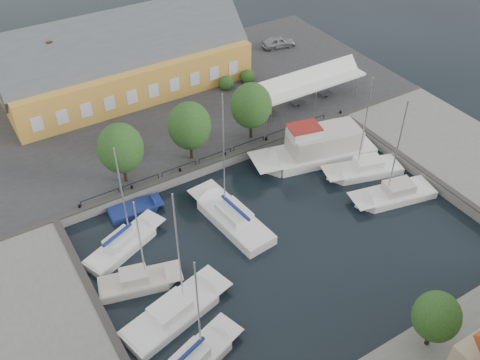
% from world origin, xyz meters
% --- Properties ---
extents(ground, '(140.00, 140.00, 0.00)m').
position_xyz_m(ground, '(0.00, 0.00, 0.00)').
color(ground, black).
rests_on(ground, ground).
extents(north_quay, '(56.00, 26.00, 1.00)m').
position_xyz_m(north_quay, '(0.00, 23.00, 0.50)').
color(north_quay, '#2D2D30').
rests_on(north_quay, ground).
extents(east_quay, '(12.00, 24.00, 1.00)m').
position_xyz_m(east_quay, '(22.00, -2.00, 0.50)').
color(east_quay, slate).
rests_on(east_quay, ground).
extents(quay_edge_fittings, '(56.00, 24.72, 0.40)m').
position_xyz_m(quay_edge_fittings, '(0.02, 4.75, 1.06)').
color(quay_edge_fittings, '#383533').
rests_on(quay_edge_fittings, north_quay).
extents(warehouse, '(28.56, 14.00, 9.55)m').
position_xyz_m(warehouse, '(-2.60, 28.36, 4.43)').
color(warehouse, gold).
rests_on(warehouse, north_quay).
extents(tent_canopy, '(14.00, 4.00, 2.83)m').
position_xyz_m(tent_canopy, '(14.00, 14.50, 3.68)').
color(tent_canopy, white).
rests_on(tent_canopy, north_quay).
extents(quay_trees, '(18.20, 4.20, 6.30)m').
position_xyz_m(quay_trees, '(-2.00, 12.00, 4.88)').
color(quay_trees, black).
rests_on(quay_trees, north_quay).
extents(car_silver, '(4.83, 2.69, 1.55)m').
position_xyz_m(car_silver, '(19.68, 28.14, 1.78)').
color(car_silver, '#96989D').
rests_on(car_silver, north_quay).
extents(car_red, '(1.66, 4.38, 1.43)m').
position_xyz_m(car_red, '(-7.06, 17.30, 1.71)').
color(car_red, maroon).
rests_on(car_red, north_quay).
extents(center_sailboat, '(3.86, 10.00, 13.29)m').
position_xyz_m(center_sailboat, '(-2.77, 2.88, 0.36)').
color(center_sailboat, white).
rests_on(center_sailboat, ground).
extents(trawler, '(13.48, 6.48, 5.00)m').
position_xyz_m(trawler, '(9.65, 6.55, 1.02)').
color(trawler, white).
rests_on(trawler, ground).
extents(east_boat_a, '(8.32, 4.76, 11.37)m').
position_xyz_m(east_boat_a, '(12.07, 2.09, 0.26)').
color(east_boat_a, white).
rests_on(east_boat_a, ground).
extents(east_boat_b, '(8.61, 4.42, 11.32)m').
position_xyz_m(east_boat_b, '(11.95, -2.24, 0.26)').
color(east_boat_b, white).
rests_on(east_boat_b, ground).
extents(west_boat_a, '(8.08, 5.13, 10.61)m').
position_xyz_m(west_boat_a, '(-12.18, 4.93, 0.27)').
color(west_boat_a, white).
rests_on(west_boat_a, ground).
extents(west_boat_b, '(6.88, 3.85, 9.28)m').
position_xyz_m(west_boat_b, '(-12.75, 0.52, 0.26)').
color(west_boat_b, beige).
rests_on(west_boat_b, ground).
extents(west_boat_c, '(9.39, 5.04, 12.14)m').
position_xyz_m(west_boat_c, '(-11.57, -3.60, 0.26)').
color(west_boat_c, white).
rests_on(west_boat_c, ground).
extents(launch_nw, '(5.15, 2.31, 0.88)m').
position_xyz_m(launch_nw, '(-9.60, 8.75, 0.09)').
color(launch_nw, navy).
rests_on(launch_nw, ground).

